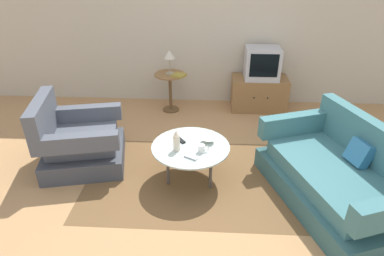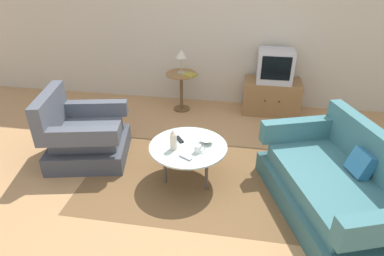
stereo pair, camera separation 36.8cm
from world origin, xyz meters
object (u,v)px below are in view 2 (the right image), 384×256
object	(u,v)px
tv_stand	(271,96)
tv_remote_dark	(179,139)
bowl	(207,141)
tv_remote_silver	(186,157)
couch	(337,188)
side_table	(181,84)
coffee_table	(188,148)
table_lamp	(181,55)
mug	(198,149)
armchair	(83,137)
vase	(173,140)
television	(275,66)
book	(190,75)

from	to	relation	value
tv_stand	tv_remote_dark	distance (m)	2.23
bowl	tv_remote_silver	distance (m)	0.38
couch	side_table	distance (m)	2.93
coffee_table	table_lamp	size ratio (longest dim) A/B	2.31
mug	bowl	size ratio (longest dim) A/B	0.75
side_table	tv_remote_dark	world-z (taller)	side_table
armchair	tv_stand	bearing A→B (deg)	114.13
vase	mug	xyz separation A→B (m)	(0.27, -0.02, -0.07)
television	tv_remote_silver	world-z (taller)	television
armchair	couch	world-z (taller)	armchair
table_lamp	couch	bearing A→B (deg)	-46.58
armchair	table_lamp	xyz separation A→B (m)	(0.96, 1.60, 0.63)
armchair	mug	xyz separation A→B (m)	(1.52, -0.36, 0.20)
tv_stand	table_lamp	xyz separation A→B (m)	(-1.45, -0.16, 0.66)
tv_stand	vase	world-z (taller)	vase
coffee_table	side_table	world-z (taller)	side_table
coffee_table	book	distance (m)	1.78
couch	coffee_table	world-z (taller)	couch
tv_stand	tv_remote_silver	bearing A→B (deg)	-114.02
side_table	tv_remote_dark	size ratio (longest dim) A/B	4.40
couch	table_lamp	size ratio (longest dim) A/B	4.99
armchair	coffee_table	bearing A→B (deg)	68.10
couch	book	world-z (taller)	couch
armchair	tv_remote_dark	distance (m)	1.29
mug	tv_remote_silver	bearing A→B (deg)	-130.41
side_table	tv_remote_silver	world-z (taller)	side_table
tv_remote_silver	side_table	bearing A→B (deg)	131.85
couch	mug	xyz separation A→B (m)	(-1.44, 0.16, 0.22)
tv_remote_dark	book	xyz separation A→B (m)	(-0.16, 1.64, 0.19)
mug	tv_remote_dark	distance (m)	0.33
side_table	tv_remote_dark	distance (m)	1.78
tv_remote_dark	bowl	bearing A→B (deg)	51.37
table_lamp	mug	world-z (taller)	table_lamp
bowl	tv_remote_silver	bearing A→B (deg)	-118.23
side_table	tv_remote_silver	distance (m)	2.15
side_table	vase	world-z (taller)	vase
side_table	television	size ratio (longest dim) A/B	1.19
side_table	bowl	distance (m)	1.87
vase	book	bearing A→B (deg)	94.22
bowl	tv_remote_silver	size ratio (longest dim) A/B	1.08
couch	tv_remote_silver	xyz separation A→B (m)	(-1.55, 0.02, 0.18)
television	mug	world-z (taller)	television
table_lamp	tv_remote_dark	xyz separation A→B (m)	(0.31, -1.74, -0.46)
side_table	table_lamp	distance (m)	0.47
tv_stand	tv_remote_dark	xyz separation A→B (m)	(-1.14, -1.90, 0.20)
vase	tv_remote_silver	xyz separation A→B (m)	(0.16, -0.15, -0.11)
coffee_table	tv_remote_silver	world-z (taller)	tv_remote_silver
table_lamp	vase	distance (m)	1.99
bowl	tv_remote_silver	xyz separation A→B (m)	(-0.18, -0.34, -0.02)
vase	bowl	size ratio (longest dim) A/B	1.52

